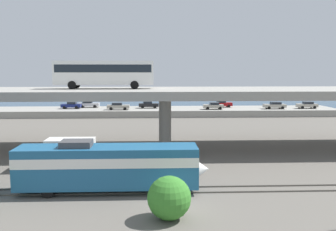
{
  "coord_description": "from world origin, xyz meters",
  "views": [
    {
      "loc": [
        -1.53,
        -24.74,
        9.68
      ],
      "look_at": [
        0.33,
        19.04,
        4.27
      ],
      "focal_mm": 39.31,
      "sensor_mm": 36.0,
      "label": 1
    }
  ],
  "objects": [
    {
      "name": "parked_car_4",
      "position": [
        32.04,
        53.35,
        2.19
      ],
      "size": [
        4.32,
        1.92,
        1.5
      ],
      "rotation": [
        0.0,
        0.0,
        3.14
      ],
      "color": "#9E998C",
      "rests_on": "pier_parking_lot"
    },
    {
      "name": "highway_overpass",
      "position": [
        0.0,
        20.0,
        6.79
      ],
      "size": [
        96.0,
        12.39,
        7.42
      ],
      "color": "gray",
      "rests_on": "ground_plane"
    },
    {
      "name": "parked_car_2",
      "position": [
        -8.76,
        52.42,
        2.19
      ],
      "size": [
        4.68,
        1.89,
        1.5
      ],
      "color": "#9E998C",
      "rests_on": "pier_parking_lot"
    },
    {
      "name": "parked_car_3",
      "position": [
        14.05,
        56.96,
        2.19
      ],
      "size": [
        4.43,
        1.86,
        1.5
      ],
      "color": "maroon",
      "rests_on": "pier_parking_lot"
    },
    {
      "name": "service_truck_west",
      "position": [
        -10.44,
        10.83,
        1.64
      ],
      "size": [
        6.8,
        2.46,
        3.04
      ],
      "rotation": [
        0.0,
        0.0,
        3.14
      ],
      "color": "black",
      "rests_on": "ground_plane"
    },
    {
      "name": "ground_plane",
      "position": [
        0.0,
        0.0,
        0.0
      ],
      "size": [
        260.0,
        260.0,
        0.0
      ],
      "primitive_type": "plane",
      "color": "#605B54"
    },
    {
      "name": "parked_car_6",
      "position": [
        -15.78,
        57.57,
        2.19
      ],
      "size": [
        4.57,
        1.99,
        1.5
      ],
      "color": "#B7B7BC",
      "rests_on": "pier_parking_lot"
    },
    {
      "name": "parked_car_1",
      "position": [
        11.41,
        52.4,
        2.19
      ],
      "size": [
        4.24,
        1.93,
        1.5
      ],
      "rotation": [
        0.0,
        0.0,
        3.14
      ],
      "color": "#9E998C",
      "rests_on": "pier_parking_lot"
    },
    {
      "name": "parked_car_0",
      "position": [
        -2.41,
        55.67,
        2.19
      ],
      "size": [
        4.32,
        1.9,
        1.5
      ],
      "color": "black",
      "rests_on": "pier_parking_lot"
    },
    {
      "name": "train_locomotive",
      "position": [
        -4.41,
        4.0,
        2.19
      ],
      "size": [
        15.22,
        3.04,
        4.18
      ],
      "color": "#1E5984",
      "rests_on": "ground_plane"
    },
    {
      "name": "rail_strip_far",
      "position": [
        0.0,
        4.72,
        0.06
      ],
      "size": [
        110.0,
        0.12,
        0.12
      ],
      "primitive_type": "cube",
      "color": "#59544C",
      "rests_on": "ground_plane"
    },
    {
      "name": "pier_parking_lot",
      "position": [
        0.0,
        55.0,
        0.71
      ],
      "size": [
        76.71,
        10.9,
        1.41
      ],
      "primitive_type": "cube",
      "color": "gray",
      "rests_on": "ground_plane"
    },
    {
      "name": "shrub_right",
      "position": [
        -0.47,
        -1.73,
        1.44
      ],
      "size": [
        2.88,
        2.88,
        2.88
      ],
      "primitive_type": "sphere",
      "color": "#377E2A",
      "rests_on": "ground_plane"
    },
    {
      "name": "transit_bus_on_overpass",
      "position": [
        -7.42,
        20.85,
        9.48
      ],
      "size": [
        12.0,
        2.68,
        3.4
      ],
      "rotation": [
        0.0,
        0.0,
        3.14
      ],
      "color": "silver",
      "rests_on": "highway_overpass"
    },
    {
      "name": "parked_car_5",
      "position": [
        24.74,
        52.87,
        2.19
      ],
      "size": [
        4.67,
        2.0,
        1.5
      ],
      "rotation": [
        0.0,
        0.0,
        3.14
      ],
      "color": "#9E998C",
      "rests_on": "pier_parking_lot"
    },
    {
      "name": "parked_car_7",
      "position": [
        -19.08,
        55.1,
        2.18
      ],
      "size": [
        4.14,
        1.87,
        1.5
      ],
      "rotation": [
        0.0,
        0.0,
        3.14
      ],
      "color": "navy",
      "rests_on": "pier_parking_lot"
    },
    {
      "name": "harbor_water",
      "position": [
        0.0,
        78.0,
        0.0
      ],
      "size": [
        140.0,
        36.0,
        0.01
      ],
      "primitive_type": "cube",
      "color": "navy",
      "rests_on": "ground_plane"
    },
    {
      "name": "rail_strip_near",
      "position": [
        0.0,
        3.28,
        0.06
      ],
      "size": [
        110.0,
        0.12,
        0.12
      ],
      "primitive_type": "cube",
      "color": "#59544C",
      "rests_on": "ground_plane"
    }
  ]
}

